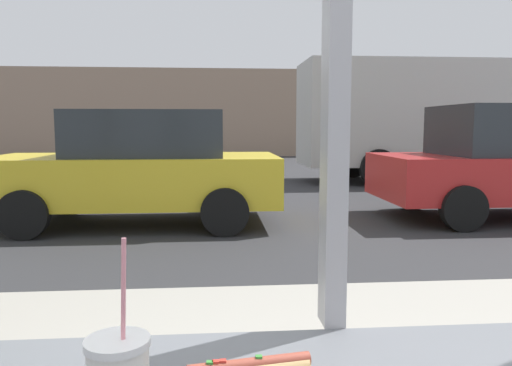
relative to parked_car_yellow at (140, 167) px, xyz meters
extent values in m
plane|color=#2D2D30|center=(1.37, 1.63, -0.85)|extent=(60.00, 60.00, 0.00)
cube|color=#404245|center=(1.37, -6.34, 0.12)|extent=(2.02, 0.02, 0.02)
cube|color=#9E9EA3|center=(1.37, -6.29, 0.84)|extent=(0.05, 0.08, 1.41)
cube|color=gray|center=(1.37, 16.98, 1.22)|extent=(28.00, 1.20, 4.14)
cylinder|color=black|center=(0.95, -6.68, 0.26)|extent=(0.08, 0.08, 0.01)
cylinder|color=white|center=(0.95, -6.68, 0.27)|extent=(0.10, 0.10, 0.01)
cylinder|color=pink|center=(0.96, -6.68, 0.33)|extent=(0.02, 0.02, 0.20)
cylinder|color=brown|center=(1.15, -6.56, 0.17)|extent=(0.23, 0.06, 0.03)
cube|color=red|center=(1.11, -6.57, 0.18)|extent=(0.01, 0.01, 0.01)
cube|color=red|center=(1.09, -6.57, 0.18)|extent=(0.01, 0.01, 0.01)
cube|color=#337A2D|center=(1.17, -6.56, 0.18)|extent=(0.01, 0.01, 0.01)
cube|color=#337A2D|center=(1.08, -6.57, 0.18)|extent=(0.01, 0.01, 0.01)
cube|color=gold|center=(-0.06, 0.00, -0.18)|extent=(4.13, 1.88, 0.69)
cube|color=#282D33|center=(0.14, 0.00, 0.49)|extent=(2.15, 1.66, 0.65)
cylinder|color=black|center=(1.23, 0.94, -0.53)|extent=(0.64, 0.18, 0.64)
cylinder|color=black|center=(1.23, -0.94, -0.53)|extent=(0.64, 0.18, 0.64)
cylinder|color=black|center=(-1.34, 0.94, -0.53)|extent=(0.64, 0.18, 0.64)
cylinder|color=black|center=(-1.34, -0.94, -0.53)|extent=(0.64, 0.18, 0.64)
cylinder|color=black|center=(4.50, 0.93, -0.53)|extent=(0.64, 0.18, 0.64)
cylinder|color=black|center=(4.50, -0.93, -0.53)|extent=(0.64, 0.18, 0.64)
cube|color=beige|center=(5.95, 5.26, 0.91)|extent=(5.17, 2.20, 2.62)
cylinder|color=black|center=(9.34, 6.31, -0.40)|extent=(0.90, 0.24, 0.90)
cylinder|color=black|center=(5.00, 6.36, -0.40)|extent=(0.90, 0.24, 0.90)
cylinder|color=black|center=(5.00, 4.16, -0.40)|extent=(0.90, 0.24, 0.90)
camera|label=1|loc=(1.09, -7.41, 0.59)|focal=34.94mm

